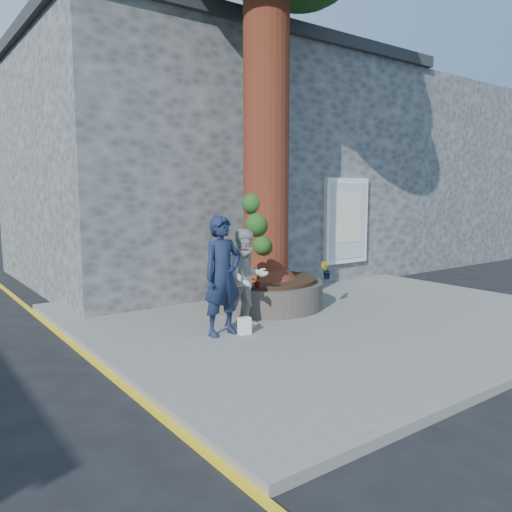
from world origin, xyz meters
TOP-DOWN VIEW (x-y plane):
  - ground at (0.00, 0.00)m, footprint 120.00×120.00m
  - pavement at (1.50, 1.00)m, footprint 9.00×8.00m
  - yellow_line at (-3.05, 1.00)m, footprint 0.10×30.00m
  - stone_shop at (2.50, 7.20)m, footprint 10.30×8.30m
  - neighbour_shop at (10.50, 7.20)m, footprint 6.00×8.00m
  - planter at (0.80, 2.00)m, footprint 2.30×2.30m
  - man at (-1.00, 0.80)m, footprint 0.73×0.51m
  - woman at (-0.42, 0.95)m, footprint 0.88×0.71m
  - shopping_bag at (-0.71, 0.61)m, footprint 0.21×0.15m
  - plant_a at (-0.05, 1.15)m, footprint 0.23×0.19m
  - plant_b at (1.65, 1.15)m, footprint 0.27×0.27m
  - plant_c at (0.62, 2.85)m, footprint 0.28×0.28m
  - plant_d at (1.65, 2.85)m, footprint 0.31×0.33m

SIDE VIEW (x-z plane):
  - ground at x=0.00m, z-range 0.00..0.00m
  - yellow_line at x=-3.05m, z-range 0.00..0.01m
  - pavement at x=1.50m, z-range 0.00..0.12m
  - shopping_bag at x=-0.71m, z-range 0.12..0.40m
  - planter at x=0.80m, z-range 0.11..0.71m
  - plant_d at x=1.65m, z-range 0.72..1.05m
  - plant_b at x=1.65m, z-range 0.72..1.07m
  - plant_c at x=0.62m, z-range 0.72..1.08m
  - plant_a at x=-0.05m, z-range 0.72..1.11m
  - woman at x=-0.42m, z-range 0.12..1.82m
  - man at x=-1.00m, z-range 0.12..2.06m
  - neighbour_shop at x=10.50m, z-range 0.00..6.00m
  - stone_shop at x=2.50m, z-range 0.01..6.31m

